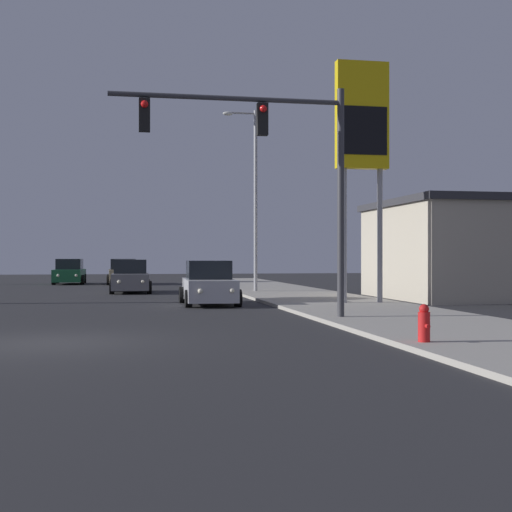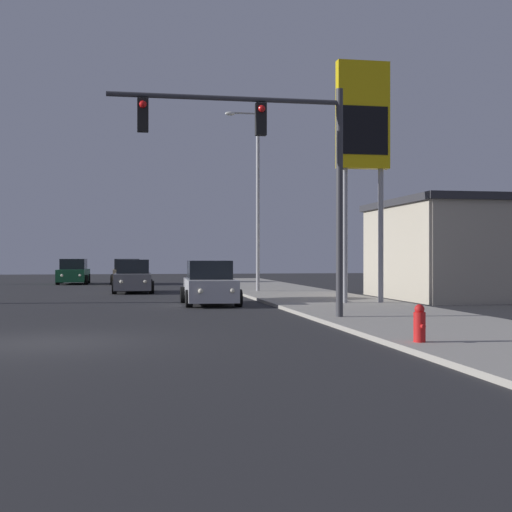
# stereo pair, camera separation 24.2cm
# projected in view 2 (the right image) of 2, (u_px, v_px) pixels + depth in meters

# --- Properties ---
(ground_plane) EXTENTS (120.00, 120.00, 0.00)m
(ground_plane) POSITION_uv_depth(u_px,v_px,m) (43.00, 343.00, 15.12)
(ground_plane) COLOR #28282B
(sidewalk_right) EXTENTS (5.00, 60.00, 0.12)m
(sidewalk_right) POSITION_uv_depth(u_px,v_px,m) (338.00, 304.00, 26.63)
(sidewalk_right) COLOR #9E998E
(sidewalk_right) RESTS_ON ground
(building_gas_station) EXTENTS (10.30, 8.30, 4.30)m
(building_gas_station) POSITION_uv_depth(u_px,v_px,m) (501.00, 249.00, 31.44)
(building_gas_station) COLOR #B2A893
(building_gas_station) RESTS_ON ground
(car_grey) EXTENTS (2.04, 4.33, 1.68)m
(car_grey) POSITION_uv_depth(u_px,v_px,m) (133.00, 278.00, 36.25)
(car_grey) COLOR slate
(car_grey) RESTS_ON ground
(car_green) EXTENTS (2.04, 4.34, 1.68)m
(car_green) POSITION_uv_depth(u_px,v_px,m) (74.00, 273.00, 47.61)
(car_green) COLOR #195933
(car_green) RESTS_ON ground
(car_silver) EXTENTS (2.04, 4.34, 1.68)m
(car_silver) POSITION_uv_depth(u_px,v_px,m) (210.00, 285.00, 27.11)
(car_silver) COLOR #B7B7BC
(car_silver) RESTS_ON ground
(car_tan) EXTENTS (2.04, 4.33, 1.68)m
(car_tan) POSITION_uv_depth(u_px,v_px,m) (127.00, 273.00, 47.21)
(car_tan) COLOR tan
(car_tan) RESTS_ON ground
(traffic_light_mast) EXTENTS (6.62, 0.36, 6.50)m
(traffic_light_mast) POSITION_uv_depth(u_px,v_px,m) (276.00, 155.00, 19.95)
(traffic_light_mast) COLOR #38383D
(traffic_light_mast) RESTS_ON sidewalk_right
(street_lamp) EXTENTS (1.74, 0.24, 9.00)m
(street_lamp) POSITION_uv_depth(u_px,v_px,m) (255.00, 191.00, 35.46)
(street_lamp) COLOR #99999E
(street_lamp) RESTS_ON sidewalk_right
(gas_station_sign) EXTENTS (2.00, 0.42, 9.00)m
(gas_station_sign) POSITION_uv_depth(u_px,v_px,m) (363.00, 128.00, 26.55)
(gas_station_sign) COLOR #99999E
(gas_station_sign) RESTS_ON sidewalk_right
(fire_hydrant) EXTENTS (0.24, 0.34, 0.76)m
(fire_hydrant) POSITION_uv_depth(u_px,v_px,m) (420.00, 324.00, 14.26)
(fire_hydrant) COLOR red
(fire_hydrant) RESTS_ON sidewalk_right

